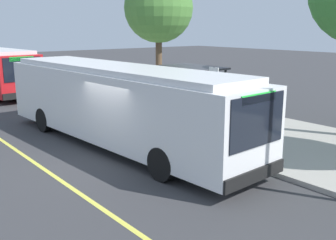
{
  "coord_description": "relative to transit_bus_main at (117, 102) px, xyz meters",
  "views": [
    {
      "loc": [
        11.08,
        -6.59,
        4.28
      ],
      "look_at": [
        1.22,
        1.36,
        1.35
      ],
      "focal_mm": 42.98,
      "sensor_mm": 36.0,
      "label": 1
    }
  ],
  "objects": [
    {
      "name": "ground_plane",
      "position": [
        1.3,
        -1.01,
        -1.62
      ],
      "size": [
        120.0,
        120.0,
        0.0
      ],
      "primitive_type": "plane",
      "color": "#38383A"
    },
    {
      "name": "route_sign_post",
      "position": [
        2.49,
        2.44,
        0.34
      ],
      "size": [
        0.44,
        0.08,
        2.8
      ],
      "color": "#333338",
      "rests_on": "sidewalk_curb"
    },
    {
      "name": "lane_stripe_center",
      "position": [
        1.3,
        -3.21,
        -1.61
      ],
      "size": [
        36.0,
        0.14,
        0.01
      ],
      "primitive_type": "cube",
      "color": "#E0D64C",
      "rests_on": "ground_plane"
    },
    {
      "name": "sidewalk_curb",
      "position": [
        1.3,
        4.99,
        -1.54
      ],
      "size": [
        44.0,
        6.4,
        0.15
      ],
      "primitive_type": "cube",
      "color": "#A8A399",
      "rests_on": "ground_plane"
    },
    {
      "name": "street_tree_upstreet",
      "position": [
        -5.84,
        6.43,
        3.68
      ],
      "size": [
        3.82,
        3.82,
        7.09
      ],
      "color": "brown",
      "rests_on": "sidewalk_curb"
    },
    {
      "name": "bus_shelter",
      "position": [
        -0.75,
        4.42,
        0.3
      ],
      "size": [
        2.9,
        1.6,
        2.48
      ],
      "color": "#333338",
      "rests_on": "sidewalk_curb"
    },
    {
      "name": "pedestrian_commuter",
      "position": [
        1.99,
        3.37,
        -0.5
      ],
      "size": [
        0.24,
        0.4,
        1.69
      ],
      "color": "#282D47",
      "rests_on": "sidewalk_curb"
    },
    {
      "name": "transit_bus_main",
      "position": [
        0.0,
        0.0,
        0.0
      ],
      "size": [
        12.5,
        3.24,
        2.95
      ],
      "color": "white",
      "rests_on": "ground_plane"
    },
    {
      "name": "waiting_bench",
      "position": [
        -0.6,
        4.35,
        -0.99
      ],
      "size": [
        1.6,
        0.48,
        0.95
      ],
      "color": "brown",
      "rests_on": "sidewalk_curb"
    }
  ]
}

